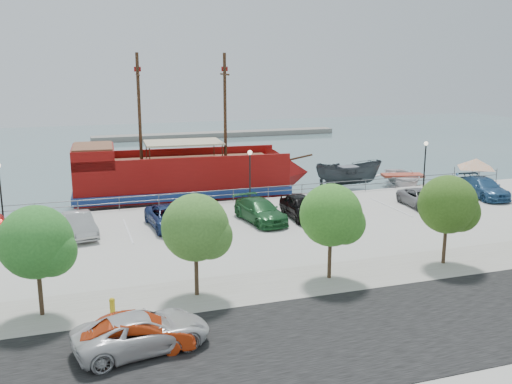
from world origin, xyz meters
name	(u,v)px	position (x,y,z in m)	size (l,w,h in m)	color
ground	(279,239)	(0.00, 0.00, -1.00)	(160.00, 160.00, 0.00)	slate
street	(411,324)	(0.00, -16.00, 0.01)	(100.00, 8.00, 0.04)	black
sidewalk	(346,276)	(0.00, -10.00, 0.01)	(100.00, 4.00, 0.05)	gray
seawall_railing	(245,194)	(0.00, 7.80, 0.53)	(50.00, 0.06, 1.00)	#5B5F61
far_shore	(217,134)	(10.00, 55.00, -0.60)	(40.00, 3.00, 0.80)	gray
pirate_ship	(199,176)	(-2.69, 12.67, 1.23)	(21.26, 7.05, 13.30)	maroon
patrol_boat	(348,177)	(11.94, 12.78, 0.25)	(2.43, 6.46, 2.50)	#3A4044
speedboat	(402,180)	(17.66, 12.34, -0.33)	(4.59, 6.43, 1.33)	silver
dock_west	(68,220)	(-13.77, 9.20, -0.81)	(6.73, 1.92, 0.38)	gray
dock_mid	(336,198)	(8.91, 9.20, -0.78)	(7.70, 2.20, 0.44)	gray
dock_east	(418,191)	(17.35, 9.20, -0.78)	(7.61, 2.17, 0.43)	gray
canopy_tent	(477,159)	(19.91, 4.67, 2.86)	(4.74, 4.74, 3.29)	slate
street_van	(142,332)	(-11.16, -14.50, 0.73)	(2.44, 5.29, 1.47)	silver
street_sedan	(139,334)	(-11.32, -14.60, 0.71)	(1.50, 4.29, 1.41)	#B4300E
fire_hydrant	(112,305)	(-12.02, -10.80, 0.41)	(0.26, 0.26, 0.75)	gold
lamp_post_left	(0,182)	(-18.00, 6.50, 2.94)	(0.36, 0.36, 4.28)	black
lamp_post_mid	(250,167)	(0.00, 6.50, 2.94)	(0.36, 0.36, 4.28)	black
lamp_post_right	(425,157)	(16.00, 6.50, 2.94)	(0.36, 0.36, 4.28)	black
tree_b	(40,244)	(-14.85, -10.07, 3.30)	(3.30, 3.20, 5.00)	#473321
tree_c	(199,230)	(-7.85, -10.07, 3.30)	(3.30, 3.20, 5.00)	#473321
tree_d	(334,217)	(-0.85, -10.07, 3.30)	(3.30, 3.20, 5.00)	#473321
tree_e	(451,206)	(6.15, -10.07, 3.30)	(3.30, 3.20, 5.00)	#473321
parked_car_b	(79,225)	(-13.07, 1.80, 0.76)	(1.61, 4.61, 1.52)	#A3A3A3
parked_car_c	(169,217)	(-7.24, 1.81, 0.74)	(2.45, 5.31, 1.48)	navy
parked_car_d	(260,211)	(-0.90, 1.35, 0.78)	(2.20, 5.41, 1.57)	#205C2C
parked_car_e	(301,207)	(2.20, 1.33, 0.83)	(1.97, 4.89, 1.67)	black
parked_car_g	(422,198)	(12.31, 1.35, 0.67)	(2.23, 4.83, 1.34)	gray
parked_car_h	(483,187)	(19.10, 2.59, 0.81)	(2.26, 5.56, 1.61)	#28537F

